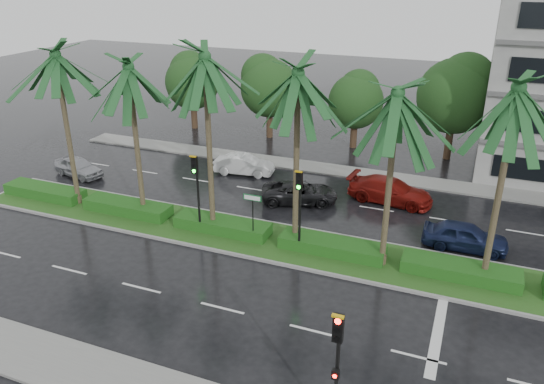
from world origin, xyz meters
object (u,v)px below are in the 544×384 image
at_px(signal_median_left, 196,183).
at_px(car_red, 390,191).
at_px(car_silver, 78,167).
at_px(car_darkgrey, 300,192).
at_px(car_white, 244,165).
at_px(street_sign, 253,206).
at_px(car_blue, 465,236).
at_px(signal_near, 336,368).

bearing_deg(signal_median_left, car_red, 43.25).
xyz_separation_m(car_silver, car_darkgrey, (15.16, 1.50, -0.01)).
bearing_deg(car_white, car_darkgrey, -128.98).
bearing_deg(street_sign, car_darkgrey, 85.05).
bearing_deg(car_blue, car_red, 45.07).
xyz_separation_m(signal_near, signal_median_left, (-10.00, 9.69, 0.49)).
bearing_deg(signal_median_left, street_sign, 3.47).
relative_size(street_sign, car_blue, 0.63).
bearing_deg(car_silver, signal_median_left, -98.24).
height_order(signal_median_left, car_blue, signal_median_left).
bearing_deg(car_silver, car_blue, -79.09).
bearing_deg(car_red, car_blue, -127.39).
xyz_separation_m(signal_median_left, car_red, (8.50, 8.00, -2.27)).
relative_size(car_white, car_blue, 0.98).
bearing_deg(car_white, signal_near, -156.72).
bearing_deg(signal_median_left, signal_near, -44.09).
distance_m(street_sign, car_silver, 15.34).
distance_m(signal_near, car_darkgrey, 17.04).
xyz_separation_m(signal_near, car_red, (-1.50, 17.68, -1.78)).
relative_size(signal_near, signal_median_left, 1.00).
distance_m(street_sign, car_red, 9.66).
relative_size(signal_near, car_white, 1.09).
height_order(car_silver, car_darkgrey, car_silver).
relative_size(car_white, car_red, 0.80).
distance_m(street_sign, car_white, 9.92).
relative_size(car_white, car_darkgrey, 0.89).
height_order(car_white, car_blue, car_blue).
height_order(signal_median_left, car_red, signal_median_left).
xyz_separation_m(signal_near, car_blue, (3.00, 13.39, -1.80)).
bearing_deg(car_darkgrey, car_blue, -122.90).
bearing_deg(car_red, car_silver, 106.24).
bearing_deg(car_silver, car_darkgrey, -71.70).
xyz_separation_m(street_sign, car_darkgrey, (0.50, 5.77, -1.50)).
relative_size(car_silver, car_darkgrey, 0.83).
bearing_deg(car_white, car_silver, 105.17).
distance_m(car_silver, car_white, 11.09).
xyz_separation_m(street_sign, car_white, (-4.50, 8.72, -1.46)).
distance_m(signal_near, car_blue, 13.84).
bearing_deg(street_sign, car_white, 117.31).
height_order(car_white, car_red, car_red).
height_order(signal_median_left, street_sign, signal_median_left).
bearing_deg(car_darkgrey, street_sign, 155.46).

